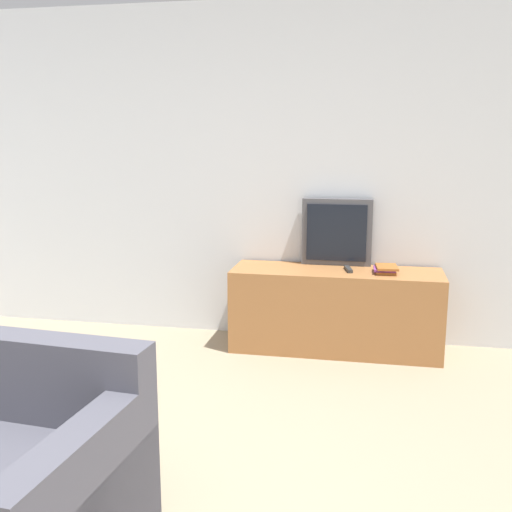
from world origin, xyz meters
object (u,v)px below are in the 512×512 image
television (337,232)px  remote_on_stand (348,269)px  tv_stand (335,310)px  book_stack (386,269)px

television → remote_on_stand: size_ratio=3.00×
tv_stand → television: size_ratio=2.91×
tv_stand → remote_on_stand: remote_on_stand is taller
television → remote_on_stand: television is taller
tv_stand → book_stack: size_ratio=6.86×
television → book_stack: bearing=-30.9°
television → remote_on_stand: bearing=-62.9°
television → tv_stand: bearing=-85.1°
television → remote_on_stand: (0.10, -0.20, -0.24)m
tv_stand → television: (-0.02, 0.20, 0.56)m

